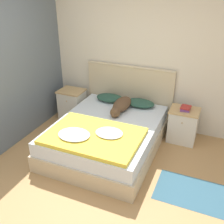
{
  "coord_description": "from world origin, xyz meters",
  "views": [
    {
      "loc": [
        1.47,
        -2.38,
        2.58
      ],
      "look_at": [
        -0.06,
        1.21,
        0.59
      ],
      "focal_mm": 42.0,
      "sensor_mm": 36.0,
      "label": 1
    }
  ],
  "objects_px": {
    "nightstand_left": "(72,104)",
    "nightstand_right": "(183,125)",
    "book_stack": "(185,108)",
    "pillow_right": "(140,103)",
    "dog": "(121,105)",
    "bed": "(107,136)",
    "pillow_left": "(110,98)"
  },
  "relations": [
    {
      "from": "nightstand_right",
      "to": "dog",
      "type": "height_order",
      "value": "dog"
    },
    {
      "from": "pillow_right",
      "to": "dog",
      "type": "height_order",
      "value": "dog"
    },
    {
      "from": "book_stack",
      "to": "nightstand_right",
      "type": "bearing_deg",
      "value": -93.49
    },
    {
      "from": "dog",
      "to": "pillow_right",
      "type": "bearing_deg",
      "value": 48.58
    },
    {
      "from": "pillow_right",
      "to": "nightstand_right",
      "type": "bearing_deg",
      "value": -4.22
    },
    {
      "from": "nightstand_left",
      "to": "pillow_left",
      "type": "distance_m",
      "value": 0.86
    },
    {
      "from": "nightstand_right",
      "to": "book_stack",
      "type": "distance_m",
      "value": 0.33
    },
    {
      "from": "nightstand_left",
      "to": "nightstand_right",
      "type": "bearing_deg",
      "value": 0.0
    },
    {
      "from": "nightstand_right",
      "to": "book_stack",
      "type": "height_order",
      "value": "book_stack"
    },
    {
      "from": "nightstand_left",
      "to": "nightstand_right",
      "type": "height_order",
      "value": "same"
    },
    {
      "from": "nightstand_left",
      "to": "pillow_right",
      "type": "relative_size",
      "value": 1.13
    },
    {
      "from": "bed",
      "to": "dog",
      "type": "distance_m",
      "value": 0.62
    },
    {
      "from": "bed",
      "to": "dog",
      "type": "height_order",
      "value": "dog"
    },
    {
      "from": "bed",
      "to": "pillow_right",
      "type": "xyz_separation_m",
      "value": [
        0.3,
        0.81,
        0.31
      ]
    },
    {
      "from": "nightstand_left",
      "to": "nightstand_right",
      "type": "xyz_separation_m",
      "value": [
        2.23,
        0.0,
        0.0
      ]
    },
    {
      "from": "bed",
      "to": "pillow_right",
      "type": "bearing_deg",
      "value": 69.58
    },
    {
      "from": "bed",
      "to": "nightstand_left",
      "type": "bearing_deg",
      "value": 146.15
    },
    {
      "from": "nightstand_left",
      "to": "book_stack",
      "type": "distance_m",
      "value": 2.26
    },
    {
      "from": "bed",
      "to": "pillow_right",
      "type": "distance_m",
      "value": 0.92
    },
    {
      "from": "nightstand_left",
      "to": "dog",
      "type": "relative_size",
      "value": 0.74
    },
    {
      "from": "pillow_left",
      "to": "book_stack",
      "type": "xyz_separation_m",
      "value": [
        1.42,
        -0.05,
        0.08
      ]
    },
    {
      "from": "dog",
      "to": "nightstand_left",
      "type": "bearing_deg",
      "value": 168.75
    },
    {
      "from": "nightstand_left",
      "to": "book_stack",
      "type": "xyz_separation_m",
      "value": [
        2.23,
        0.01,
        0.33
      ]
    },
    {
      "from": "pillow_right",
      "to": "dog",
      "type": "distance_m",
      "value": 0.39
    },
    {
      "from": "bed",
      "to": "book_stack",
      "type": "bearing_deg",
      "value": 34.18
    },
    {
      "from": "dog",
      "to": "book_stack",
      "type": "distance_m",
      "value": 1.1
    },
    {
      "from": "nightstand_right",
      "to": "pillow_left",
      "type": "bearing_deg",
      "value": 177.57
    },
    {
      "from": "nightstand_right",
      "to": "book_stack",
      "type": "bearing_deg",
      "value": 86.51
    },
    {
      "from": "bed",
      "to": "dog",
      "type": "xyz_separation_m",
      "value": [
        0.04,
        0.52,
        0.35
      ]
    },
    {
      "from": "nightstand_right",
      "to": "pillow_right",
      "type": "distance_m",
      "value": 0.86
    },
    {
      "from": "bed",
      "to": "book_stack",
      "type": "height_order",
      "value": "book_stack"
    },
    {
      "from": "bed",
      "to": "pillow_left",
      "type": "distance_m",
      "value": 0.92
    }
  ]
}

